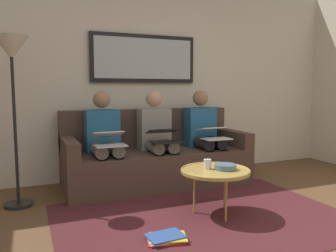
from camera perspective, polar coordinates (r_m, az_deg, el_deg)
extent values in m
cube|color=beige|center=(4.58, -4.38, 7.99)|extent=(6.00, 0.12, 2.60)
cube|color=#4C1E23|center=(3.18, 6.12, -15.06)|extent=(2.60, 1.80, 0.01)
cube|color=#4C382D|center=(4.17, -1.87, -6.92)|extent=(2.20, 0.90, 0.42)
cube|color=#4C382D|center=(4.41, -3.50, -0.26)|extent=(2.20, 0.20, 0.48)
cube|color=#4C382D|center=(4.57, 10.29, -1.89)|extent=(0.14, 0.90, 0.20)
cube|color=#4C382D|center=(3.87, -16.33, -3.51)|extent=(0.14, 0.90, 0.20)
cube|color=black|center=(4.51, -4.04, 11.21)|extent=(1.41, 0.04, 0.62)
cube|color=#B2B7BC|center=(4.48, -3.94, 11.24)|extent=(1.31, 0.01, 0.52)
cylinder|color=tan|center=(3.17, 7.94, -7.52)|extent=(0.64, 0.64, 0.03)
torus|color=tan|center=(3.16, 7.95, -7.30)|extent=(0.64, 0.64, 0.02)
cylinder|color=#B28E42|center=(3.07, 9.74, -12.09)|extent=(0.02, 0.02, 0.40)
cylinder|color=#B28E42|center=(3.38, 9.51, -10.34)|extent=(0.02, 0.02, 0.40)
cylinder|color=#B28E42|center=(3.23, 4.43, -11.09)|extent=(0.02, 0.02, 0.40)
cylinder|color=silver|center=(3.18, 6.62, -6.38)|extent=(0.07, 0.07, 0.09)
cylinder|color=slate|center=(3.18, 9.63, -6.79)|extent=(0.20, 0.20, 0.05)
cube|color=#235B84|center=(4.44, 5.39, -0.10)|extent=(0.38, 0.22, 0.50)
sphere|color=#997051|center=(4.41, 5.44, 4.67)|extent=(0.20, 0.20, 0.20)
cylinder|color=#232328|center=(4.33, 7.73, -2.71)|extent=(0.14, 0.42, 0.14)
cylinder|color=#232328|center=(4.24, 5.63, -2.86)|extent=(0.14, 0.42, 0.14)
cylinder|color=#232328|center=(4.20, 9.13, -6.88)|extent=(0.11, 0.11, 0.42)
cylinder|color=#232328|center=(4.11, 6.98, -7.14)|extent=(0.11, 0.11, 0.42)
cube|color=white|center=(4.09, 8.15, -2.15)|extent=(0.34, 0.21, 0.01)
cube|color=white|center=(4.18, 7.28, -0.44)|extent=(0.34, 0.21, 0.05)
cube|color=#A5C6EA|center=(4.18, 7.31, -0.39)|extent=(0.30, 0.18, 0.04)
cube|color=gray|center=(4.18, -2.38, -0.48)|extent=(0.38, 0.22, 0.50)
sphere|color=tan|center=(4.15, -2.40, 4.60)|extent=(0.20, 0.20, 0.20)
cylinder|color=gray|center=(4.04, -0.13, -3.27)|extent=(0.14, 0.42, 0.14)
cylinder|color=gray|center=(3.98, -2.53, -3.43)|extent=(0.14, 0.42, 0.14)
cylinder|color=gray|center=(3.91, 1.06, -7.79)|extent=(0.11, 0.11, 0.42)
cylinder|color=gray|center=(3.84, -1.42, -8.04)|extent=(0.11, 0.11, 0.42)
cube|color=black|center=(3.81, -0.17, -2.71)|extent=(0.35, 0.21, 0.01)
cube|color=black|center=(3.92, -0.94, -0.85)|extent=(0.35, 0.21, 0.07)
cube|color=#A5C6EA|center=(3.91, -0.92, -0.80)|extent=(0.32, 0.18, 0.06)
cube|color=#235B84|center=(4.00, -11.00, -0.88)|extent=(0.38, 0.22, 0.50)
sphere|color=#997051|center=(3.98, -11.11, 4.42)|extent=(0.20, 0.20, 0.20)
cylinder|color=gray|center=(3.85, -8.99, -3.84)|extent=(0.14, 0.42, 0.14)
cylinder|color=gray|center=(3.81, -11.63, -3.99)|extent=(0.14, 0.42, 0.14)
cylinder|color=gray|center=(3.71, -8.14, -8.64)|extent=(0.11, 0.11, 0.42)
cylinder|color=gray|center=(3.67, -10.90, -8.85)|extent=(0.11, 0.11, 0.42)
cube|color=silver|center=(3.61, -9.61, -3.28)|extent=(0.33, 0.21, 0.01)
cube|color=silver|center=(3.73, -10.12, -1.36)|extent=(0.33, 0.20, 0.08)
cube|color=#A5C6EA|center=(3.73, -10.11, -1.30)|extent=(0.30, 0.18, 0.06)
cube|color=red|center=(2.73, -0.39, -18.61)|extent=(0.32, 0.26, 0.01)
cube|color=white|center=(2.73, -0.40, -18.34)|extent=(0.30, 0.22, 0.01)
cube|color=yellow|center=(2.73, -0.01, -18.18)|extent=(0.32, 0.27, 0.01)
cube|color=#33569E|center=(2.72, -0.43, -17.96)|extent=(0.30, 0.22, 0.01)
cylinder|color=black|center=(3.77, -23.78, -11.94)|extent=(0.28, 0.28, 0.03)
cylinder|color=black|center=(3.62, -24.29, -0.78)|extent=(0.03, 0.03, 1.50)
cone|color=beige|center=(3.62, -24.86, 11.90)|extent=(0.32, 0.32, 0.22)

